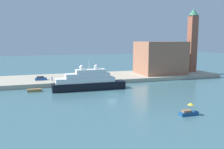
{
  "coord_description": "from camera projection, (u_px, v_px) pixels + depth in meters",
  "views": [
    {
      "loc": [
        -21.59,
        -66.9,
        16.22
      ],
      "look_at": [
        1.95,
        6.0,
        5.1
      ],
      "focal_mm": 38.03,
      "sensor_mm": 36.0,
      "label": 1
    }
  ],
  "objects": [
    {
      "name": "ground",
      "position": [
        112.0,
        94.0,
        71.89
      ],
      "size": [
        400.0,
        400.0,
        0.0
      ],
      "primitive_type": "plane",
      "color": "#3D6670"
    },
    {
      "name": "quay_dock",
      "position": [
        91.0,
        78.0,
        97.87
      ],
      "size": [
        110.0,
        23.38,
        1.49
      ],
      "primitive_type": "cube",
      "color": "#ADA38E",
      "rests_on": "ground"
    },
    {
      "name": "large_yacht",
      "position": [
        88.0,
        82.0,
        77.85
      ],
      "size": [
        24.0,
        4.29,
        9.84
      ],
      "color": "black",
      "rests_on": "ground"
    },
    {
      "name": "small_motorboat",
      "position": [
        189.0,
        112.0,
        51.5
      ],
      "size": [
        4.2,
        1.45,
        2.77
      ],
      "color": "navy",
      "rests_on": "ground"
    },
    {
      "name": "work_barge",
      "position": [
        34.0,
        90.0,
        75.32
      ],
      "size": [
        4.37,
        1.48,
        0.88
      ],
      "primitive_type": "cube",
      "color": "olive",
      "rests_on": "ground"
    },
    {
      "name": "harbor_building",
      "position": [
        160.0,
        58.0,
        105.07
      ],
      "size": [
        19.37,
        15.81,
        14.12
      ],
      "primitive_type": "cube",
      "color": "#9E664C",
      "rests_on": "quay_dock"
    },
    {
      "name": "bell_tower",
      "position": [
        192.0,
        39.0,
        110.61
      ],
      "size": [
        4.54,
        4.54,
        29.07
      ],
      "color": "#93513D",
      "rests_on": "quay_dock"
    },
    {
      "name": "parked_car",
      "position": [
        41.0,
        78.0,
        88.1
      ],
      "size": [
        4.23,
        1.82,
        1.43
      ],
      "color": "#1E4C99",
      "rests_on": "quay_dock"
    },
    {
      "name": "person_figure",
      "position": [
        52.0,
        79.0,
        86.87
      ],
      "size": [
        0.36,
        0.36,
        1.6
      ],
      "color": "#334C8C",
      "rests_on": "quay_dock"
    },
    {
      "name": "mooring_bollard",
      "position": [
        91.0,
        79.0,
        87.27
      ],
      "size": [
        0.45,
        0.45,
        0.87
      ],
      "primitive_type": "cylinder",
      "color": "black",
      "rests_on": "quay_dock"
    }
  ]
}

